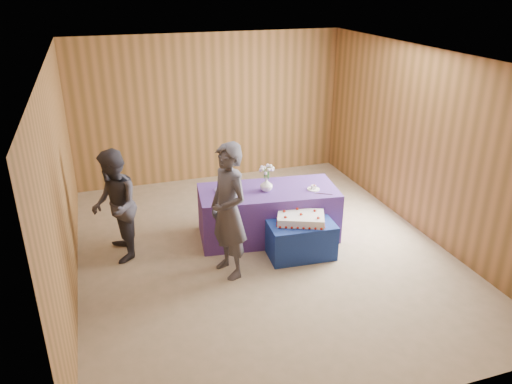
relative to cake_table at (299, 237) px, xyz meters
name	(u,v)px	position (x,y,z in m)	size (l,w,h in m)	color
ground	(262,251)	(-0.48, 0.20, -0.25)	(6.00, 6.00, 0.00)	gray
room_shell	(263,128)	(-0.48, 0.20, 1.55)	(5.04, 6.04, 2.72)	brown
cake_table	(299,237)	(0.00, 0.00, 0.00)	(0.90, 0.70, 0.50)	navy
serving_table	(268,213)	(-0.24, 0.62, 0.12)	(2.00, 0.90, 0.75)	#532F83
sheet_cake	(301,218)	(0.00, -0.03, 0.31)	(0.77, 0.66, 0.15)	white
vase	(266,185)	(-0.28, 0.59, 0.59)	(0.18, 0.18, 0.19)	white
flower_spray	(267,169)	(-0.28, 0.59, 0.83)	(0.22, 0.22, 0.17)	#29672A
platter	(226,190)	(-0.84, 0.77, 0.51)	(0.33, 0.33, 0.02)	#51458B
plate	(313,189)	(0.38, 0.41, 0.51)	(0.18, 0.18, 0.01)	white
cake_slice	(314,187)	(0.38, 0.41, 0.54)	(0.07, 0.06, 0.08)	white
knife	(323,194)	(0.45, 0.22, 0.50)	(0.26, 0.02, 0.00)	#B5B4B9
guest_left	(229,211)	(-1.06, -0.19, 0.64)	(0.65, 0.43, 1.78)	#3C3B46
guest_right	(115,206)	(-2.40, 0.66, 0.53)	(0.76, 0.59, 1.56)	#2F2D37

